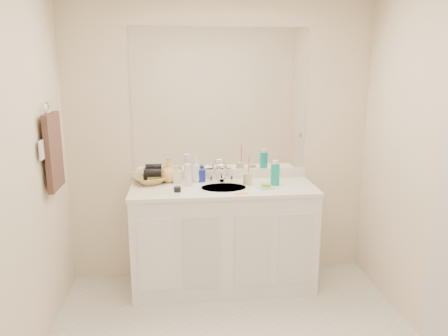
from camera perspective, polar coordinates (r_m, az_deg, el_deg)
name	(u,v)px	position (r m, az deg, el deg)	size (l,w,h in m)	color
wall_back	(220,143)	(3.78, -0.52, 3.34)	(2.60, 0.02, 2.40)	#F5E1C0
wall_front	(308,298)	(1.33, 10.88, -16.37)	(2.60, 0.02, 2.40)	#F5E1C0
wall_left	(6,188)	(2.66, -26.54, -2.36)	(0.02, 2.60, 2.40)	#F5E1C0
vanity_cabinet	(223,239)	(3.73, -0.08, -9.20)	(1.50, 0.55, 0.85)	white
countertop	(223,188)	(3.59, -0.08, -2.69)	(1.52, 0.57, 0.03)	white
backsplash	(220,174)	(3.82, -0.49, -0.83)	(1.52, 0.03, 0.08)	white
sink_basin	(224,189)	(3.57, -0.05, -2.73)	(0.37, 0.37, 0.02)	beige
faucet	(221,175)	(3.72, -0.34, -0.98)	(0.02, 0.02, 0.11)	silver
mirror	(220,101)	(3.73, -0.53, 8.79)	(1.48, 0.01, 1.20)	white
blue_mug	(201,175)	(3.74, -3.03, -0.97)	(0.08, 0.08, 0.11)	#152796
tan_cup	(247,179)	(3.65, 3.06, -1.41)	(0.07, 0.07, 0.10)	#C4BD8A
toothbrush	(249,167)	(3.63, 3.24, 0.15)	(0.01, 0.01, 0.22)	#F03F7A
mouthwash_bottle	(275,174)	(3.65, 6.68, -0.84)	(0.07, 0.07, 0.18)	#0C978C
soap_dish	(266,187)	(3.55, 5.52, -2.55)	(0.11, 0.09, 0.01)	silver
green_soap	(266,185)	(3.55, 5.52, -2.28)	(0.07, 0.05, 0.03)	#87B92D
orange_comb	(242,194)	(3.39, 2.31, -3.35)	(0.11, 0.02, 0.00)	#F4AB19
dark_jar	(177,189)	(3.46, -6.11, -2.79)	(0.06, 0.06, 0.04)	black
extra_white_bottle	(188,175)	(3.60, -4.71, -0.91)	(0.06, 0.06, 0.18)	white
soap_bottle_white	(196,170)	(3.72, -3.68, -0.26)	(0.08, 0.08, 0.21)	white
soap_bottle_cream	(178,174)	(3.71, -6.06, -0.78)	(0.07, 0.07, 0.15)	#F6E3C9
soap_bottle_yellow	(168,172)	(3.74, -7.28, -0.47)	(0.14, 0.14, 0.18)	#E8B55A
wicker_basket	(150,180)	(3.72, -9.61, -1.53)	(0.26, 0.26, 0.06)	#AD8946
hair_dryer	(152,173)	(3.71, -9.33, -0.66)	(0.07, 0.07, 0.14)	black
towel_ring	(47,110)	(3.32, -22.13, 7.08)	(0.11, 0.11, 0.01)	silver
hand_towel	(54,152)	(3.36, -21.36, 2.02)	(0.04, 0.32, 0.55)	#301F1A
switch_plate	(41,150)	(3.16, -22.74, 2.18)	(0.01, 0.09, 0.13)	silver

